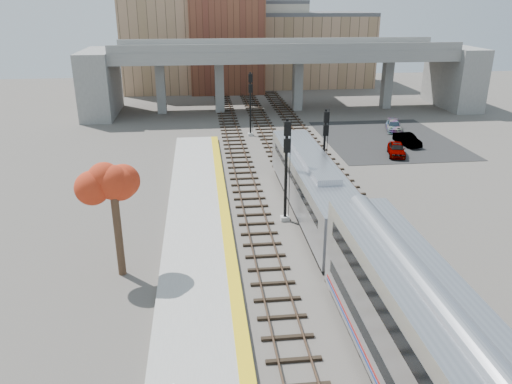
{
  "coord_description": "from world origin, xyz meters",
  "views": [
    {
      "loc": [
        -6.84,
        -24.63,
        14.81
      ],
      "look_at": [
        -3.25,
        6.87,
        2.5
      ],
      "focal_mm": 35.0,
      "sensor_mm": 36.0,
      "label": 1
    }
  ],
  "objects_px": {
    "signal_mast_near": "(286,171)",
    "signal_mast_mid": "(324,152)",
    "locomotive": "(312,185)",
    "car_a": "(396,149)",
    "car_c": "(394,126)",
    "signal_mast_far": "(250,105)",
    "car_b": "(407,140)",
    "tree": "(113,190)"
  },
  "relations": [
    {
      "from": "signal_mast_mid",
      "to": "car_b",
      "type": "distance_m",
      "value": 17.38
    },
    {
      "from": "signal_mast_near",
      "to": "signal_mast_mid",
      "type": "bearing_deg",
      "value": 54.3
    },
    {
      "from": "signal_mast_near",
      "to": "car_a",
      "type": "xyz_separation_m",
      "value": [
        13.76,
        14.29,
        -3.03
      ]
    },
    {
      "from": "tree",
      "to": "signal_mast_mid",
      "type": "bearing_deg",
      "value": 39.17
    },
    {
      "from": "signal_mast_near",
      "to": "locomotive",
      "type": "bearing_deg",
      "value": 24.13
    },
    {
      "from": "signal_mast_mid",
      "to": "car_a",
      "type": "xyz_separation_m",
      "value": [
        9.66,
        8.58,
        -2.57
      ]
    },
    {
      "from": "signal_mast_mid",
      "to": "signal_mast_far",
      "type": "bearing_deg",
      "value": 102.74
    },
    {
      "from": "signal_mast_mid",
      "to": "car_c",
      "type": "bearing_deg",
      "value": 54.36
    },
    {
      "from": "signal_mast_mid",
      "to": "car_b",
      "type": "bearing_deg",
      "value": 44.56
    },
    {
      "from": "signal_mast_near",
      "to": "car_c",
      "type": "relative_size",
      "value": 1.79
    },
    {
      "from": "car_a",
      "to": "car_c",
      "type": "relative_size",
      "value": 0.95
    },
    {
      "from": "locomotive",
      "to": "car_b",
      "type": "xyz_separation_m",
      "value": [
        14.24,
        16.82,
        -1.6
      ]
    },
    {
      "from": "signal_mast_mid",
      "to": "signal_mast_far",
      "type": "relative_size",
      "value": 0.93
    },
    {
      "from": "locomotive",
      "to": "car_a",
      "type": "bearing_deg",
      "value": 48.87
    },
    {
      "from": "signal_mast_mid",
      "to": "car_c",
      "type": "distance_m",
      "value": 22.6
    },
    {
      "from": "car_a",
      "to": "car_c",
      "type": "distance_m",
      "value": 10.25
    },
    {
      "from": "signal_mast_mid",
      "to": "car_a",
      "type": "height_order",
      "value": "signal_mast_mid"
    },
    {
      "from": "signal_mast_near",
      "to": "car_c",
      "type": "distance_m",
      "value": 29.64
    },
    {
      "from": "signal_mast_near",
      "to": "tree",
      "type": "relative_size",
      "value": 1.06
    },
    {
      "from": "locomotive",
      "to": "signal_mast_mid",
      "type": "xyz_separation_m",
      "value": [
        2.0,
        4.77,
        1.0
      ]
    },
    {
      "from": "signal_mast_far",
      "to": "car_c",
      "type": "relative_size",
      "value": 1.74
    },
    {
      "from": "tree",
      "to": "car_c",
      "type": "height_order",
      "value": "tree"
    },
    {
      "from": "signal_mast_far",
      "to": "car_c",
      "type": "xyz_separation_m",
      "value": [
        17.18,
        0.11,
        -2.97
      ]
    },
    {
      "from": "locomotive",
      "to": "car_b",
      "type": "bearing_deg",
      "value": 49.75
    },
    {
      "from": "car_b",
      "to": "signal_mast_mid",
      "type": "bearing_deg",
      "value": -145.61
    },
    {
      "from": "locomotive",
      "to": "car_c",
      "type": "xyz_separation_m",
      "value": [
        15.08,
        23.01,
        -1.64
      ]
    },
    {
      "from": "signal_mast_mid",
      "to": "tree",
      "type": "relative_size",
      "value": 0.96
    },
    {
      "from": "locomotive",
      "to": "signal_mast_mid",
      "type": "height_order",
      "value": "signal_mast_mid"
    },
    {
      "from": "car_c",
      "to": "signal_mast_far",
      "type": "bearing_deg",
      "value": -163.67
    },
    {
      "from": "signal_mast_mid",
      "to": "car_c",
      "type": "relative_size",
      "value": 1.63
    },
    {
      "from": "signal_mast_near",
      "to": "car_a",
      "type": "height_order",
      "value": "signal_mast_near"
    },
    {
      "from": "car_b",
      "to": "car_c",
      "type": "relative_size",
      "value": 0.94
    },
    {
      "from": "signal_mast_mid",
      "to": "car_a",
      "type": "bearing_deg",
      "value": 41.62
    },
    {
      "from": "locomotive",
      "to": "tree",
      "type": "bearing_deg",
      "value": -150.46
    },
    {
      "from": "signal_mast_far",
      "to": "locomotive",
      "type": "bearing_deg",
      "value": -84.76
    },
    {
      "from": "locomotive",
      "to": "signal_mast_mid",
      "type": "bearing_deg",
      "value": 67.23
    },
    {
      "from": "signal_mast_far",
      "to": "tree",
      "type": "distance_m",
      "value": 31.9
    },
    {
      "from": "car_a",
      "to": "signal_mast_mid",
      "type": "bearing_deg",
      "value": -123.1
    },
    {
      "from": "car_b",
      "to": "tree",
      "type": "bearing_deg",
      "value": -148.44
    },
    {
      "from": "signal_mast_near",
      "to": "signal_mast_far",
      "type": "height_order",
      "value": "signal_mast_near"
    },
    {
      "from": "signal_mast_near",
      "to": "signal_mast_mid",
      "type": "relative_size",
      "value": 1.1
    },
    {
      "from": "signal_mast_far",
      "to": "signal_mast_mid",
      "type": "bearing_deg",
      "value": -77.26
    }
  ]
}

